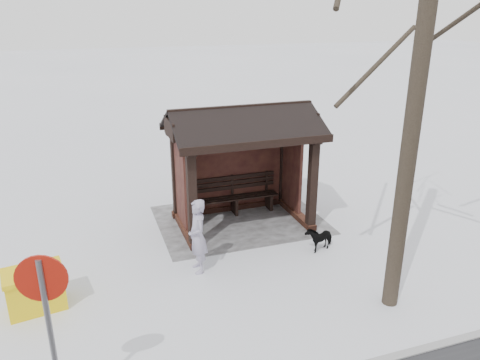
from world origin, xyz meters
name	(u,v)px	position (x,y,z in m)	size (l,w,h in m)	color
ground	(242,223)	(0.00, 0.00, 0.00)	(120.00, 120.00, 0.00)	silver
trampled_patch	(240,220)	(0.00, -0.20, 0.01)	(4.20, 3.20, 0.02)	#939398
bus_shelter	(240,141)	(0.00, -0.16, 2.17)	(3.60, 2.40, 3.09)	#3A1D15
pedestrian	(198,236)	(1.64, 1.90, 0.80)	(0.59, 0.39, 1.61)	#9890A9
dog	(319,237)	(-1.23, 1.88, 0.29)	(0.31, 0.69, 0.58)	black
grit_bin	(35,289)	(4.79, 2.22, 0.40)	(1.13, 0.87, 0.79)	yellow
road_sign	(46,306)	(4.31, 4.99, 1.78)	(0.63, 0.16, 2.49)	slate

